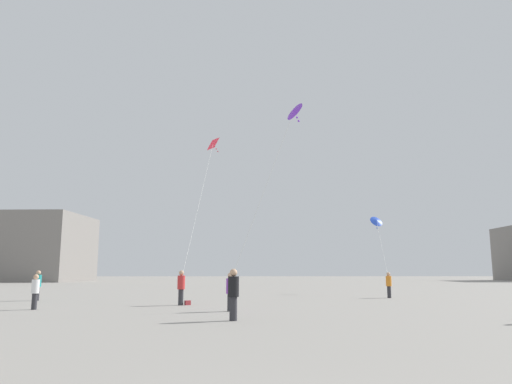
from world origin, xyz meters
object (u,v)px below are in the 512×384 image
object	(u,v)px
person_in_purple	(230,290)
kite_crimson_delta	(212,146)
kite_violet_diamond	(294,112)
person_in_teal	(38,284)
kite_cobalt_diamond	(377,221)
handbag_beside_flyer	(188,303)
person_in_orange	(389,284)
person_in_black	(233,292)
person_in_red	(181,286)
person_in_white	(35,290)
building_left_hall	(32,248)

from	to	relation	value
person_in_purple	kite_crimson_delta	bearing A→B (deg)	34.05
kite_violet_diamond	person_in_teal	bearing A→B (deg)	152.29
person_in_teal	kite_violet_diamond	distance (m)	18.78
kite_cobalt_diamond	handbag_beside_flyer	bearing A→B (deg)	-135.60
person_in_orange	person_in_black	bearing A→B (deg)	-37.63
kite_crimson_delta	handbag_beside_flyer	size ratio (longest dim) A/B	44.90
person_in_red	person_in_white	size ratio (longest dim) A/B	1.11
handbag_beside_flyer	kite_violet_diamond	bearing A→B (deg)	-36.08
kite_cobalt_diamond	kite_violet_diamond	xyz separation A→B (m)	(-8.69, -17.61, 3.45)
person_in_black	handbag_beside_flyer	distance (m)	8.48
person_in_red	person_in_teal	size ratio (longest dim) A/B	1.00
person_in_teal	kite_violet_diamond	bearing A→B (deg)	143.05
person_in_teal	kite_cobalt_diamond	distance (m)	25.99
person_in_white	person_in_purple	size ratio (longest dim) A/B	0.95
person_in_red	handbag_beside_flyer	bearing A→B (deg)	110.73
kite_crimson_delta	person_in_red	bearing A→B (deg)	-92.57
person_in_teal	person_in_purple	world-z (taller)	person_in_teal
person_in_red	kite_crimson_delta	world-z (taller)	kite_crimson_delta
handbag_beside_flyer	person_in_teal	bearing A→B (deg)	157.61
person_in_teal	person_in_black	bearing A→B (deg)	126.26
person_in_white	handbag_beside_flyer	distance (m)	7.41
person_in_red	person_in_black	bearing A→B (deg)	25.23
kite_violet_diamond	person_in_orange	bearing A→B (deg)	54.53
handbag_beside_flyer	person_in_black	bearing A→B (deg)	-72.02
person_in_red	kite_violet_diamond	xyz separation A→B (m)	(5.68, -3.78, 8.33)
person_in_teal	kite_crimson_delta	xyz separation A→B (m)	(9.81, 9.22, 11.18)
person_in_orange	building_left_hall	world-z (taller)	building_left_hall
person_in_teal	person_in_white	distance (m)	7.27
kite_violet_diamond	person_in_white	bearing A→B (deg)	174.85
kite_cobalt_diamond	person_in_orange	bearing A→B (deg)	-100.75
person_in_black	handbag_beside_flyer	size ratio (longest dim) A/B	5.82
person_in_white	handbag_beside_flyer	world-z (taller)	person_in_white
person_in_red	kite_crimson_delta	xyz separation A→B (m)	(0.60, 13.26, 11.17)
handbag_beside_flyer	kite_crimson_delta	bearing A→B (deg)	88.93
person_in_orange	handbag_beside_flyer	world-z (taller)	person_in_orange
person_in_black	kite_crimson_delta	distance (m)	24.05
person_in_orange	handbag_beside_flyer	distance (m)	14.14
person_in_white	kite_violet_diamond	bearing A→B (deg)	48.53
person_in_teal	handbag_beside_flyer	size ratio (longest dim) A/B	5.64
kite_cobalt_diamond	kite_violet_diamond	size ratio (longest dim) A/B	0.93
kite_cobalt_diamond	handbag_beside_flyer	world-z (taller)	kite_cobalt_diamond
person_in_teal	person_in_purple	size ratio (longest dim) A/B	1.06
kite_crimson_delta	person_in_orange	bearing A→B (deg)	-28.86
person_in_purple	kite_cobalt_diamond	distance (m)	21.76
person_in_white	person_in_purple	distance (m)	9.27
person_in_teal	kite_cobalt_diamond	size ratio (longest dim) A/B	0.23
kite_cobalt_diamond	person_in_white	bearing A→B (deg)	-141.61
person_in_white	kite_crimson_delta	distance (m)	20.77
person_in_orange	building_left_hall	distance (m)	68.57
person_in_red	building_left_hall	distance (m)	66.12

